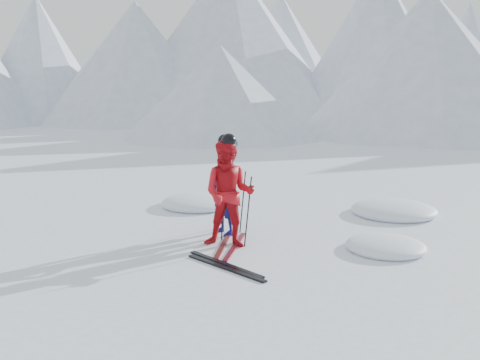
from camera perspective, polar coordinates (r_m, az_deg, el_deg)
The scene contains 12 objects.
ground at distance 8.46m, azimuth 10.48°, elevation -9.10°, with size 160.00×160.00×0.00m, color white.
skier_blue at distance 9.73m, azimuth -1.72°, elevation -0.87°, with size 0.67×0.44×1.84m, color #0E0F54.
skier_red at distance 8.94m, azimuth -1.24°, elevation -1.56°, with size 0.93×0.72×1.91m, color red.
pole_blue_left at distance 10.07m, azimuth -2.68°, elevation -2.28°, with size 0.02×0.02×1.22m, color black.
pole_blue_right at distance 9.87m, azimuth 0.30°, elevation -2.53°, with size 0.02×0.02×1.22m, color black.
pole_red_left at distance 9.37m, azimuth -1.97°, elevation -3.03°, with size 0.02×0.02×1.27m, color black.
pole_red_right at distance 8.98m, azimuth 0.90°, elevation -3.59°, with size 0.02×0.02×1.27m, color black.
ski_worn_left at distance 9.23m, azimuth -1.86°, elevation -7.22°, with size 0.09×1.70×0.03m, color black.
ski_worn_right at distance 9.11m, azimuth -0.58°, elevation -7.45°, with size 0.09×1.70×0.03m, color black.
ski_loose_a at distance 8.21m, azimuth -1.70°, elevation -9.41°, with size 0.09×1.70×0.03m, color black.
ski_loose_b at distance 8.04m, azimuth -1.68°, elevation -9.83°, with size 0.09×1.70×0.03m, color black.
snow_lumps at distance 11.05m, azimuth 9.86°, elevation -4.60°, with size 8.77×5.63×0.42m.
Camera 1 is at (2.77, -7.52, 2.70)m, focal length 38.00 mm.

